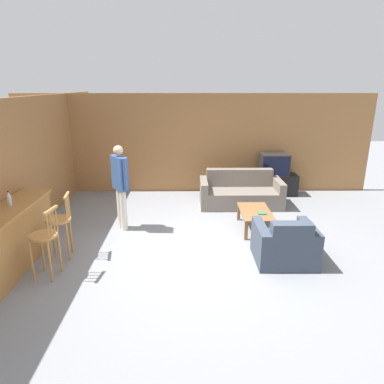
# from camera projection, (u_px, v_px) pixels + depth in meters

# --- Properties ---
(ground_plane) EXTENTS (24.00, 24.00, 0.00)m
(ground_plane) POSITION_uv_depth(u_px,v_px,m) (198.00, 252.00, 6.03)
(ground_plane) COLOR gray
(wall_back) EXTENTS (9.40, 0.08, 2.60)m
(wall_back) POSITION_uv_depth(u_px,v_px,m) (194.00, 144.00, 9.10)
(wall_back) COLOR #9E6B3D
(wall_back) RESTS_ON ground_plane
(wall_left) EXTENTS (0.08, 8.63, 2.60)m
(wall_left) POSITION_uv_depth(u_px,v_px,m) (33.00, 163.00, 6.85)
(wall_left) COLOR #9E6B3D
(wall_left) RESTS_ON ground_plane
(bar_counter) EXTENTS (0.55, 2.07, 0.99)m
(bar_counter) POSITION_uv_depth(u_px,v_px,m) (13.00, 238.00, 5.42)
(bar_counter) COLOR #A87038
(bar_counter) RESTS_ON ground_plane
(bar_chair_near) EXTENTS (0.47, 0.47, 1.11)m
(bar_chair_near) POSITION_uv_depth(u_px,v_px,m) (45.00, 241.00, 5.09)
(bar_chair_near) COLOR #B77F42
(bar_chair_near) RESTS_ON ground_plane
(bar_chair_mid) EXTENTS (0.47, 0.47, 1.11)m
(bar_chair_mid) POSITION_uv_depth(u_px,v_px,m) (60.00, 224.00, 5.69)
(bar_chair_mid) COLOR #B77F42
(bar_chair_mid) RESTS_ON ground_plane
(couch_far) EXTENTS (1.95, 0.92, 0.83)m
(couch_far) POSITION_uv_depth(u_px,v_px,m) (240.00, 193.00, 8.28)
(couch_far) COLOR #70665B
(couch_far) RESTS_ON ground_plane
(armchair_near) EXTENTS (0.95, 0.87, 0.81)m
(armchair_near) POSITION_uv_depth(u_px,v_px,m) (285.00, 245.00, 5.62)
(armchair_near) COLOR #384251
(armchair_near) RESTS_ON ground_plane
(coffee_table) EXTENTS (0.60, 1.06, 0.39)m
(coffee_table) POSITION_uv_depth(u_px,v_px,m) (255.00, 213.00, 6.86)
(coffee_table) COLOR brown
(coffee_table) RESTS_ON ground_plane
(tv_unit) EXTENTS (1.25, 0.48, 0.54)m
(tv_unit) POSITION_uv_depth(u_px,v_px,m) (273.00, 184.00, 9.09)
(tv_unit) COLOR black
(tv_unit) RESTS_ON ground_plane
(tv) EXTENTS (0.71, 0.52, 0.54)m
(tv) POSITION_uv_depth(u_px,v_px,m) (274.00, 164.00, 8.93)
(tv) COLOR black
(tv) RESTS_ON tv_unit
(bottle) EXTENTS (0.07, 0.07, 0.23)m
(bottle) POSITION_uv_depth(u_px,v_px,m) (9.00, 199.00, 5.40)
(bottle) COLOR silver
(bottle) RESTS_ON bar_counter
(book_on_table) EXTENTS (0.17, 0.15, 0.02)m
(book_on_table) POSITION_uv_depth(u_px,v_px,m) (262.00, 213.00, 6.70)
(book_on_table) COLOR #33704C
(book_on_table) RESTS_ON coffee_table
(person_by_window) EXTENTS (0.38, 0.44, 1.71)m
(person_by_window) POSITION_uv_depth(u_px,v_px,m) (120.00, 183.00, 6.70)
(person_by_window) COLOR silver
(person_by_window) RESTS_ON ground_plane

